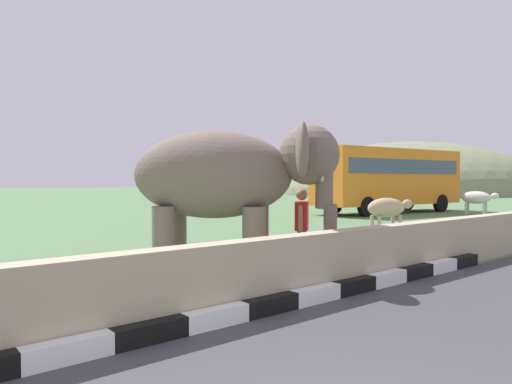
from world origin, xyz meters
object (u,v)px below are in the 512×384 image
bus_orange (389,175)px  cow_near (387,208)px  cow_far (477,198)px  person_handler (302,225)px  elephant (231,177)px

bus_orange → cow_near: (-8.81, -6.00, -1.21)m
bus_orange → cow_far: size_ratio=5.07×
person_handler → cow_near: (6.79, 2.68, -0.06)m
cow_far → cow_near: bearing=-168.4°
person_handler → cow_far: size_ratio=0.86×
person_handler → cow_far: 18.91m
person_handler → bus_orange: bus_orange is taller
elephant → cow_near: bearing=14.0°
person_handler → cow_near: bearing=21.5°
elephant → bus_orange: size_ratio=0.39×
bus_orange → cow_near: 10.73m
elephant → cow_far: bearing=12.6°
person_handler → cow_far: bearing=15.4°
elephant → person_handler: 1.72m
bus_orange → cow_far: bus_orange is taller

